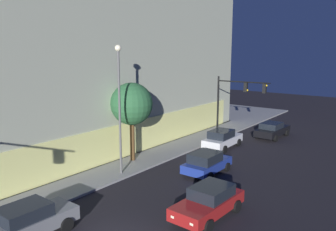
% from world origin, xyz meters
% --- Properties ---
extents(modern_building, '(34.42, 32.01, 20.37)m').
position_xyz_m(modern_building, '(11.10, 24.54, 10.12)').
color(modern_building, '#4C4C51').
rests_on(modern_building, ground).
extents(traffic_light_far_corner, '(0.54, 5.41, 6.01)m').
position_xyz_m(traffic_light_far_corner, '(21.41, 4.54, 4.44)').
color(traffic_light_far_corner, black).
rests_on(traffic_light_far_corner, sidewalk_corner).
extents(street_lamp_sidewalk, '(0.44, 0.44, 9.01)m').
position_xyz_m(street_lamp_sidewalk, '(6.82, 6.23, 5.71)').
color(street_lamp_sidewalk, '#575757').
rests_on(street_lamp_sidewalk, sidewalk_corner).
extents(sidewalk_tree, '(3.31, 3.31, 6.20)m').
position_xyz_m(sidewalk_tree, '(9.52, 7.64, 4.66)').
color(sidewalk_tree, '#53391E').
rests_on(sidewalk_tree, sidewalk_corner).
extents(car_grey, '(4.32, 2.14, 1.69)m').
position_xyz_m(car_grey, '(-1.84, 3.72, 0.87)').
color(car_grey, slate).
rests_on(car_grey, ground).
extents(car_red, '(4.67, 2.31, 1.65)m').
position_xyz_m(car_red, '(5.21, -1.96, 0.85)').
color(car_red, maroon).
rests_on(car_red, ground).
extents(car_blue, '(4.09, 2.19, 1.60)m').
position_xyz_m(car_blue, '(10.80, 1.56, 0.82)').
color(car_blue, navy).
rests_on(car_blue, ground).
extents(car_white, '(4.58, 2.14, 1.70)m').
position_xyz_m(car_white, '(17.34, 3.85, 0.87)').
color(car_white, silver).
rests_on(car_white, ground).
extents(car_black, '(4.78, 2.29, 1.57)m').
position_xyz_m(car_black, '(23.88, 1.70, 0.81)').
color(car_black, black).
rests_on(car_black, ground).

